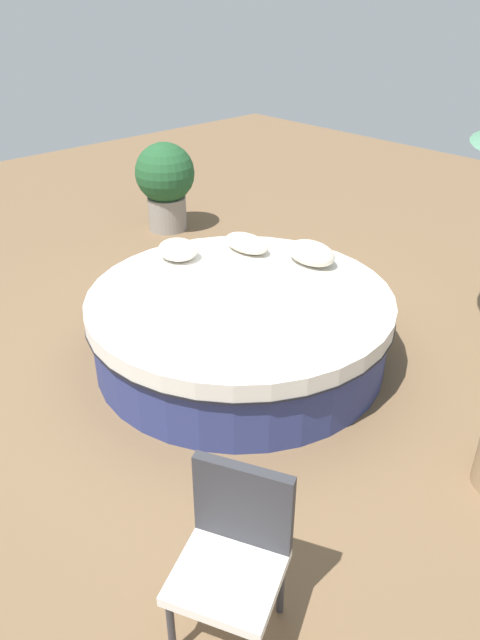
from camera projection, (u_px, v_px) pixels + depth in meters
The scene contains 7 objects.
ground_plane at pixel (240, 357), 5.41m from camera, with size 16.00×16.00×0.00m, color brown.
round_bed at pixel (240, 326), 5.24m from camera, with size 2.67×2.67×0.65m.
throw_pillow_0 at pixel (311, 253), 5.57m from camera, with size 0.51×0.33×0.22m, color beige.
throw_pillow_1 at pixel (246, 243), 5.84m from camera, with size 0.52×0.30×0.17m, color beige.
throw_pillow_2 at pixel (178, 250), 5.67m from camera, with size 0.41×0.36×0.19m, color silver.
patio_chair at pixel (235, 545), 2.94m from camera, with size 0.69×0.68×0.98m.
planter at pixel (165, 181), 7.85m from camera, with size 0.79×0.79×1.18m.
Camera 1 is at (-3.30, 3.07, 3.01)m, focal length 33.08 mm.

